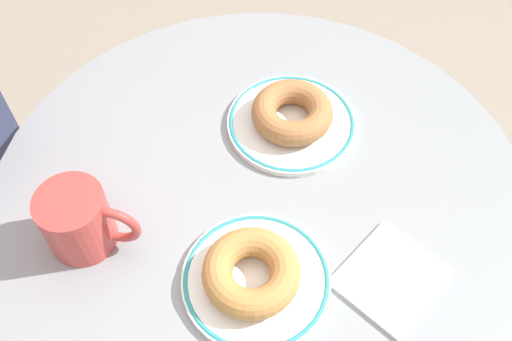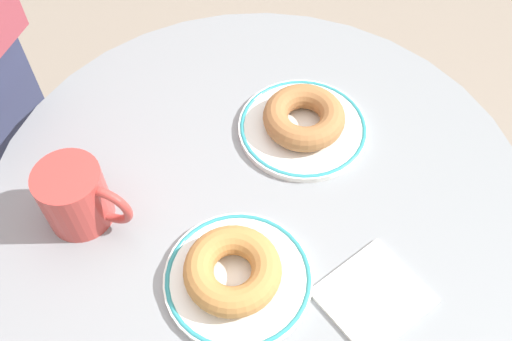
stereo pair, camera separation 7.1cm
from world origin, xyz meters
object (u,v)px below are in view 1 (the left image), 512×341
at_px(plate_left, 256,280).
at_px(plate_right, 291,123).
at_px(paper_napkin, 390,278).
at_px(coffee_mug, 80,221).
at_px(cafe_table, 260,272).
at_px(donut_old_fashioned, 251,272).
at_px(donut_cinnamon, 292,112).

relative_size(plate_left, plate_right, 0.97).
height_order(paper_napkin, coffee_mug, coffee_mug).
bearing_deg(cafe_table, donut_old_fashioned, -158.10).
distance_m(plate_left, donut_old_fashioned, 0.03).
height_order(donut_cinnamon, paper_napkin, donut_cinnamon).
bearing_deg(donut_old_fashioned, coffee_mug, 100.64).
xyz_separation_m(paper_napkin, coffee_mug, (-0.13, 0.38, 0.04)).
bearing_deg(cafe_table, plate_right, 5.18).
height_order(donut_old_fashioned, coffee_mug, coffee_mug).
xyz_separation_m(donut_cinnamon, paper_napkin, (-0.18, -0.22, -0.03)).
distance_m(plate_left, donut_cinnamon, 0.27).
xyz_separation_m(plate_left, paper_napkin, (0.08, -0.15, -0.00)).
distance_m(donut_cinnamon, paper_napkin, 0.28).
relative_size(plate_left, coffee_mug, 1.48).
relative_size(plate_left, paper_napkin, 1.56).
bearing_deg(plate_right, cafe_table, -174.82).
xyz_separation_m(plate_right, paper_napkin, (-0.18, -0.22, -0.00)).
xyz_separation_m(donut_old_fashioned, paper_napkin, (0.08, -0.16, -0.03)).
height_order(donut_old_fashioned, donut_cinnamon, same).
bearing_deg(paper_napkin, coffee_mug, 108.47).
bearing_deg(paper_napkin, donut_old_fashioned, 118.54).
relative_size(plate_right, coffee_mug, 1.53).
relative_size(cafe_table, coffee_mug, 6.04).
distance_m(cafe_table, donut_old_fashioned, 0.33).
distance_m(plate_right, donut_old_fashioned, 0.27).
bearing_deg(plate_right, donut_old_fashioned, -166.03).
bearing_deg(donut_cinnamon, plate_left, -164.80).
relative_size(donut_old_fashioned, donut_cinnamon, 1.00).
relative_size(cafe_table, donut_cinnamon, 6.31).
relative_size(cafe_table, donut_old_fashioned, 6.34).
height_order(plate_left, coffee_mug, coffee_mug).
distance_m(donut_old_fashioned, donut_cinnamon, 0.27).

